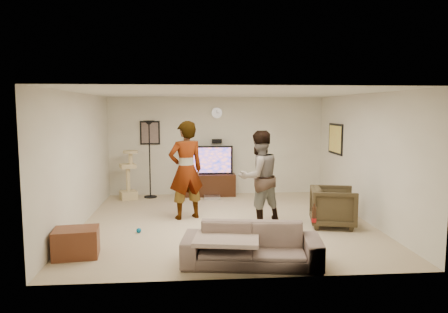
{
  "coord_description": "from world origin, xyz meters",
  "views": [
    {
      "loc": [
        -0.68,
        -7.92,
        2.21
      ],
      "look_at": [
        -0.02,
        0.2,
        1.27
      ],
      "focal_mm": 33.34,
      "sensor_mm": 36.0,
      "label": 1
    }
  ],
  "objects": [
    {
      "name": "picture_back",
      "position": [
        -1.7,
        2.73,
        1.6
      ],
      "size": [
        0.42,
        0.03,
        0.52
      ],
      "primitive_type": "cube",
      "color": "#6B5954",
      "rests_on": "wall_back"
    },
    {
      "name": "ceiling",
      "position": [
        0.0,
        0.0,
        2.51
      ],
      "size": [
        5.5,
        5.5,
        0.02
      ],
      "primitive_type": "cube",
      "color": "silver",
      "rests_on": "wall_back"
    },
    {
      "name": "wall_left",
      "position": [
        -2.75,
        0.0,
        1.25
      ],
      "size": [
        0.04,
        5.5,
        2.5
      ],
      "primitive_type": "cube",
      "color": "beige",
      "rests_on": "floor"
    },
    {
      "name": "floor_lamp",
      "position": [
        -1.69,
        2.42,
        0.96
      ],
      "size": [
        0.32,
        0.32,
        1.92
      ],
      "primitive_type": "cylinder",
      "color": "black",
      "rests_on": "floor"
    },
    {
      "name": "sofa",
      "position": [
        0.17,
        -2.26,
        0.28
      ],
      "size": [
        2.04,
        1.04,
        0.57
      ],
      "primitive_type": "imported",
      "rotation": [
        0.0,
        0.0,
        -0.14
      ],
      "color": "#756159",
      "rests_on": "floor"
    },
    {
      "name": "side_table",
      "position": [
        -2.4,
        -1.73,
        0.21
      ],
      "size": [
        0.7,
        0.56,
        0.43
      ],
      "primitive_type": "cube",
      "rotation": [
        0.0,
        0.0,
        0.13
      ],
      "color": "#572B18",
      "rests_on": "floor"
    },
    {
      "name": "armchair",
      "position": [
        1.99,
        -0.46,
        0.37
      ],
      "size": [
        0.97,
        0.95,
        0.74
      ],
      "primitive_type": "imported",
      "rotation": [
        0.0,
        0.0,
        1.35
      ],
      "color": "#3B311E",
      "rests_on": "floor"
    },
    {
      "name": "person_left",
      "position": [
        -0.77,
        0.34,
        0.99
      ],
      "size": [
        0.84,
        0.7,
        1.97
      ],
      "primitive_type": "imported",
      "rotation": [
        0.0,
        0.0,
        3.51
      ],
      "color": "#ABADB7",
      "rests_on": "floor"
    },
    {
      "name": "cat_tree",
      "position": [
        -2.21,
        2.26,
        0.6
      ],
      "size": [
        0.49,
        0.49,
        1.21
      ],
      "primitive_type": "cube",
      "rotation": [
        0.0,
        0.0,
        0.35
      ],
      "color": "#CDB885",
      "rests_on": "floor"
    },
    {
      "name": "picture_right",
      "position": [
        2.73,
        1.6,
        1.5
      ],
      "size": [
        0.03,
        0.78,
        0.62
      ],
      "primitive_type": "cube",
      "color": "#FDD15D",
      "rests_on": "wall_right"
    },
    {
      "name": "wall_back",
      "position": [
        0.0,
        2.75,
        1.25
      ],
      "size": [
        5.5,
        0.04,
        2.5
      ],
      "primitive_type": "cube",
      "color": "beige",
      "rests_on": "floor"
    },
    {
      "name": "wall_speaker",
      "position": [
        0.0,
        2.69,
        1.38
      ],
      "size": [
        0.25,
        0.1,
        0.1
      ],
      "primitive_type": "cube",
      "color": "black",
      "rests_on": "wall_back"
    },
    {
      "name": "console_box",
      "position": [
        -0.16,
        2.11,
        0.04
      ],
      "size": [
        0.4,
        0.3,
        0.07
      ],
      "primitive_type": "cube",
      "color": "silver",
      "rests_on": "floor"
    },
    {
      "name": "tv",
      "position": [
        -0.22,
        2.5,
        0.92
      ],
      "size": [
        1.21,
        0.08,
        0.72
      ],
      "primitive_type": "cube",
      "color": "black",
      "rests_on": "tv_stand"
    },
    {
      "name": "tv_screen",
      "position": [
        -0.22,
        2.46,
        0.92
      ],
      "size": [
        1.11,
        0.01,
        0.63
      ],
      "primitive_type": "cube",
      "color": "#EA6D4C",
      "rests_on": "tv"
    },
    {
      "name": "tv_stand",
      "position": [
        -0.22,
        2.5,
        0.28
      ],
      "size": [
        1.34,
        0.45,
        0.56
      ],
      "primitive_type": "cube",
      "color": "black",
      "rests_on": "floor"
    },
    {
      "name": "wall_clock",
      "position": [
        0.0,
        2.72,
        2.1
      ],
      "size": [
        0.26,
        0.04,
        0.26
      ],
      "primitive_type": "cylinder",
      "rotation": [
        1.57,
        0.0,
        0.0
      ],
      "color": "white",
      "rests_on": "wall_back"
    },
    {
      "name": "wall_front",
      "position": [
        0.0,
        -2.75,
        1.25
      ],
      "size": [
        5.5,
        0.04,
        2.5
      ],
      "primitive_type": "cube",
      "color": "beige",
      "rests_on": "floor"
    },
    {
      "name": "person_right",
      "position": [
        0.63,
        -0.11,
        0.9
      ],
      "size": [
        1.07,
        0.97,
        1.8
      ],
      "primitive_type": "imported",
      "rotation": [
        0.0,
        0.0,
        3.55
      ],
      "color": "navy",
      "rests_on": "floor"
    },
    {
      "name": "throw_blanket",
      "position": [
        -0.18,
        -2.26,
        0.38
      ],
      "size": [
        1.0,
        0.84,
        0.06
      ],
      "primitive_type": "cube",
      "rotation": [
        0.0,
        0.0,
        -0.16
      ],
      "color": "#BFA495",
      "rests_on": "sofa"
    },
    {
      "name": "toy_ball",
      "position": [
        -1.62,
        -0.6,
        0.04
      ],
      "size": [
        0.09,
        0.09,
        0.09
      ],
      "primitive_type": "sphere",
      "color": "#085B88",
      "rests_on": "floor"
    },
    {
      "name": "beer_bottle",
      "position": [
        1.07,
        -2.26,
        0.69
      ],
      "size": [
        0.06,
        0.06,
        0.25
      ],
      "primitive_type": "cylinder",
      "color": "#3B200F",
      "rests_on": "sofa"
    },
    {
      "name": "wall_right",
      "position": [
        2.75,
        0.0,
        1.25
      ],
      "size": [
        0.04,
        5.5,
        2.5
      ],
      "primitive_type": "cube",
      "color": "beige",
      "rests_on": "floor"
    },
    {
      "name": "floor",
      "position": [
        0.0,
        0.0,
        -0.01
      ],
      "size": [
        5.5,
        5.5,
        0.02
      ],
      "primitive_type": "cube",
      "color": "#BCB28E",
      "rests_on": "ground"
    }
  ]
}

